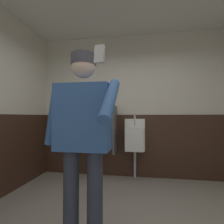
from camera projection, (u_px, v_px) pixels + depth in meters
name	position (u px, v px, depth m)	size (l,w,h in m)	color
wall_back	(132.00, 105.00, 3.61)	(4.34, 0.12, 2.87)	beige
wainscot_band_back	(132.00, 145.00, 3.51)	(3.74, 0.03, 1.23)	#382319
urinal_left	(97.00, 137.00, 3.49)	(0.40, 0.34, 1.24)	white
urinal_middle	(135.00, 138.00, 3.36)	(0.40, 0.34, 1.24)	white
privacy_divider_panel	(115.00, 129.00, 3.36)	(0.04, 0.40, 0.90)	#4C4C51
person	(83.00, 133.00, 1.56)	(0.70, 0.60, 1.76)	#2D3342
cell_phone	(99.00, 54.00, 1.04)	(0.06, 0.02, 0.11)	silver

